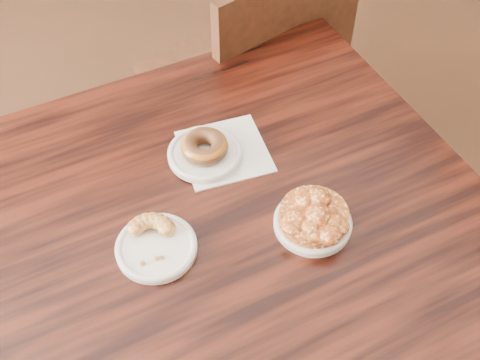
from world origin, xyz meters
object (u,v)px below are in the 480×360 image
object	(u,v)px
glazed_donut	(204,146)
apple_fritter	(314,214)
chair_far	(238,75)
cruller_fragment	(155,241)
cafe_table	(240,311)

from	to	relation	value
glazed_donut	apple_fritter	xyz separation A→B (m)	(0.14, -0.22, -0.00)
chair_far	cruller_fragment	world-z (taller)	chair_far
apple_fritter	cruller_fragment	bearing A→B (deg)	172.35
chair_far	cruller_fragment	distance (m)	0.90
glazed_donut	cruller_fragment	world-z (taller)	glazed_donut
apple_fritter	cruller_fragment	distance (m)	0.28
glazed_donut	cruller_fragment	distance (m)	0.23
cafe_table	glazed_donut	world-z (taller)	glazed_donut
cafe_table	cruller_fragment	size ratio (longest dim) A/B	8.73
chair_far	glazed_donut	xyz separation A→B (m)	(-0.25, -0.56, 0.33)
cruller_fragment	chair_far	bearing A→B (deg)	61.90
apple_fritter	chair_far	bearing A→B (deg)	81.60
apple_fritter	cruller_fragment	xyz separation A→B (m)	(-0.28, 0.04, -0.01)
glazed_donut	apple_fritter	world-z (taller)	apple_fritter
chair_far	glazed_donut	bearing A→B (deg)	45.57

